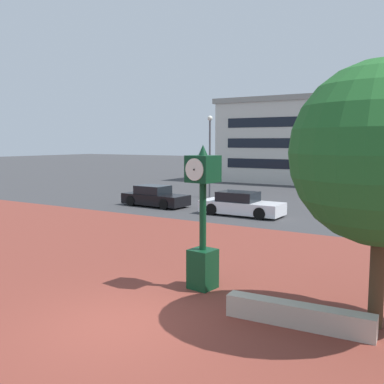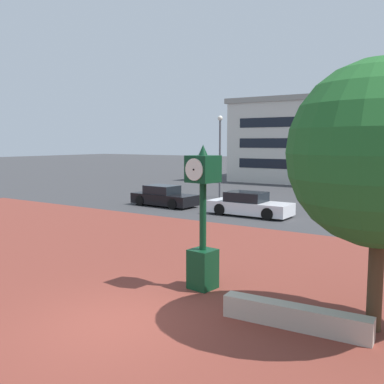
{
  "view_description": "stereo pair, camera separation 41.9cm",
  "coord_description": "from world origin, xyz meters",
  "px_view_note": "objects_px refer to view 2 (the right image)",
  "views": [
    {
      "loc": [
        6.19,
        -7.12,
        3.98
      ],
      "look_at": [
        0.09,
        2.79,
        2.66
      ],
      "focal_mm": 41.21,
      "sensor_mm": 36.0,
      "label": 1
    },
    {
      "loc": [
        6.54,
        -6.89,
        3.98
      ],
      "look_at": [
        0.09,
        2.79,
        2.66
      ],
      "focal_mm": 41.21,
      "sensor_mm": 36.0,
      "label": 2
    }
  ],
  "objects_px": {
    "car_street_distant": "(164,197)",
    "street_lamp_post": "(220,147)",
    "car_street_mid": "(249,205)",
    "street_clock": "(203,222)"
  },
  "relations": [
    {
      "from": "street_lamp_post",
      "to": "car_street_distant",
      "type": "bearing_deg",
      "value": -97.64
    },
    {
      "from": "car_street_distant",
      "to": "street_lamp_post",
      "type": "xyz_separation_m",
      "value": [
        0.76,
        5.64,
        3.06
      ]
    },
    {
      "from": "street_clock",
      "to": "street_lamp_post",
      "type": "xyz_separation_m",
      "value": [
        -9.61,
        17.48,
        1.78
      ]
    },
    {
      "from": "car_street_mid",
      "to": "car_street_distant",
      "type": "height_order",
      "value": "same"
    },
    {
      "from": "street_clock",
      "to": "car_street_distant",
      "type": "bearing_deg",
      "value": 137.75
    },
    {
      "from": "car_street_distant",
      "to": "street_lamp_post",
      "type": "bearing_deg",
      "value": 175.5
    },
    {
      "from": "car_street_distant",
      "to": "street_lamp_post",
      "type": "relative_size",
      "value": 0.74
    },
    {
      "from": "car_street_mid",
      "to": "car_street_distant",
      "type": "bearing_deg",
      "value": -92.9
    },
    {
      "from": "car_street_mid",
      "to": "street_lamp_post",
      "type": "bearing_deg",
      "value": -138.28
    },
    {
      "from": "car_street_mid",
      "to": "car_street_distant",
      "type": "xyz_separation_m",
      "value": [
        -6.04,
        0.32,
        -0.0
      ]
    }
  ]
}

